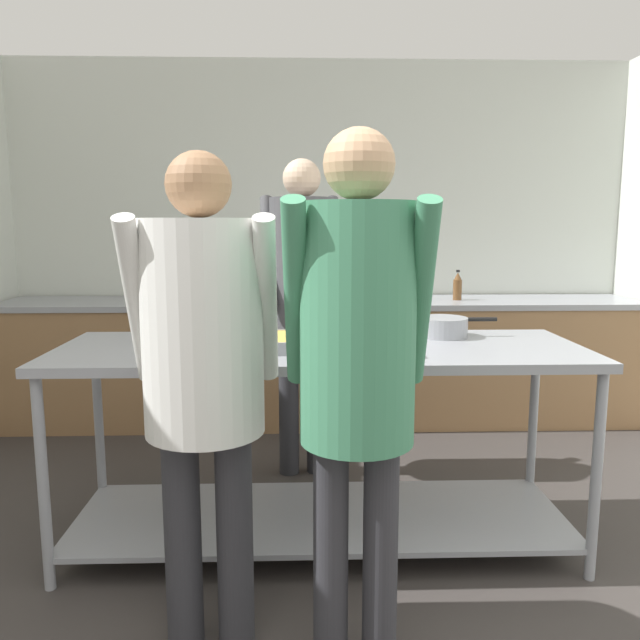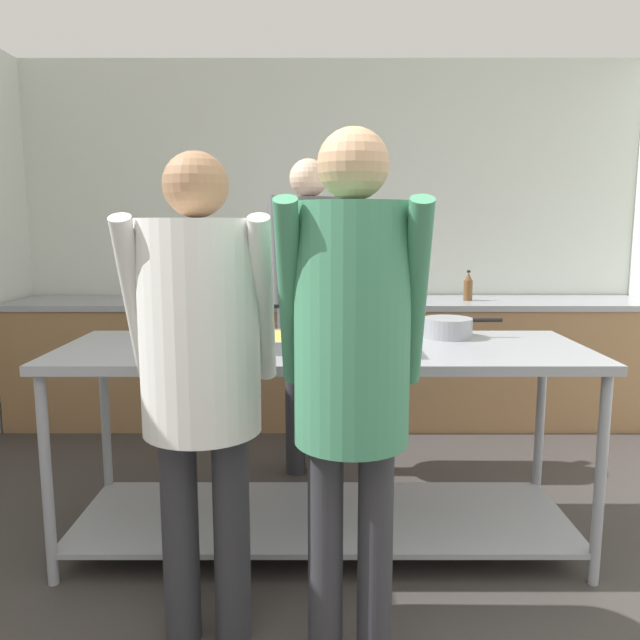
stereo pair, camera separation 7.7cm
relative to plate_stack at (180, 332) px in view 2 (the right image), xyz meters
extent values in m
cube|color=silver|center=(0.73, 1.94, 0.38)|extent=(4.74, 0.06, 2.65)
cube|color=olive|center=(0.73, 1.57, -0.51)|extent=(4.58, 0.62, 0.86)
cube|color=gray|center=(0.73, 1.57, -0.06)|extent=(4.58, 0.65, 0.04)
cube|color=black|center=(-0.11, 1.57, -0.05)|extent=(0.54, 0.44, 0.02)
cube|color=gray|center=(0.66, -0.22, -0.04)|extent=(2.29, 0.79, 0.04)
cube|color=gray|center=(0.66, -0.22, -0.82)|extent=(2.21, 0.71, 0.02)
cylinder|color=gray|center=(-0.44, -0.57, -0.50)|extent=(0.04, 0.04, 0.88)
cylinder|color=gray|center=(1.76, -0.57, -0.50)|extent=(0.04, 0.04, 0.88)
cylinder|color=gray|center=(-0.44, 0.12, -0.50)|extent=(0.04, 0.04, 0.88)
cylinder|color=gray|center=(1.76, 0.12, -0.50)|extent=(0.04, 0.04, 0.88)
cylinder|color=white|center=(0.00, 0.00, -0.02)|extent=(0.22, 0.22, 0.01)
cylinder|color=white|center=(0.00, 0.00, -0.01)|extent=(0.22, 0.22, 0.01)
cylinder|color=white|center=(0.00, 0.00, 0.01)|extent=(0.22, 0.22, 0.01)
cylinder|color=white|center=(0.00, 0.00, 0.02)|extent=(0.22, 0.22, 0.01)
cube|color=gray|center=(0.39, -0.26, -0.02)|extent=(0.48, 0.33, 0.01)
cube|color=gold|center=(0.39, -0.26, 0.01)|extent=(0.46, 0.31, 0.04)
cube|color=gray|center=(0.39, -0.42, 0.00)|extent=(0.48, 0.01, 0.05)
cube|color=gray|center=(0.39, -0.10, 0.00)|extent=(0.48, 0.01, 0.05)
cube|color=gray|center=(0.15, -0.26, 0.00)|extent=(0.01, 0.33, 0.05)
cube|color=gray|center=(0.62, -0.26, 0.00)|extent=(0.01, 0.33, 0.05)
cube|color=gray|center=(0.85, -0.34, -0.02)|extent=(0.37, 0.31, 0.01)
cube|color=#9E6B33|center=(0.85, -0.34, 0.01)|extent=(0.34, 0.29, 0.04)
cube|color=gray|center=(0.85, -0.49, 0.00)|extent=(0.37, 0.01, 0.05)
cube|color=gray|center=(0.85, -0.19, 0.00)|extent=(0.37, 0.01, 0.05)
cube|color=gray|center=(0.67, -0.34, 0.00)|extent=(0.01, 0.31, 0.05)
cube|color=gray|center=(1.02, -0.34, 0.00)|extent=(0.01, 0.31, 0.05)
cylinder|color=gray|center=(1.25, -0.01, 0.02)|extent=(0.23, 0.23, 0.09)
cylinder|color=beige|center=(1.25, -0.01, 0.06)|extent=(0.20, 0.20, 0.01)
cylinder|color=black|center=(1.43, -0.01, 0.06)|extent=(0.14, 0.02, 0.02)
cylinder|color=#2D2D33|center=(0.17, -0.90, -0.56)|extent=(0.13, 0.13, 0.76)
cylinder|color=#2D2D33|center=(0.34, -0.89, -0.56)|extent=(0.13, 0.13, 0.76)
cylinder|color=silver|center=(0.05, -0.90, 0.26)|extent=(0.08, 0.32, 0.57)
cylinder|color=silver|center=(0.46, -0.89, 0.26)|extent=(0.08, 0.32, 0.57)
cylinder|color=silver|center=(0.25, -0.89, 0.17)|extent=(0.39, 0.39, 0.70)
sphere|color=#8C6647|center=(0.25, -0.89, 0.63)|extent=(0.21, 0.21, 0.21)
cylinder|color=#2D2D33|center=(0.66, -1.07, -0.55)|extent=(0.11, 0.11, 0.79)
cylinder|color=#2D2D33|center=(0.82, -1.07, -0.55)|extent=(0.11, 0.11, 0.79)
cylinder|color=#3D7F5B|center=(0.56, -1.06, 0.29)|extent=(0.08, 0.33, 0.59)
cylinder|color=#3D7F5B|center=(0.93, -1.08, 0.29)|extent=(0.08, 0.33, 0.59)
cylinder|color=#3D7F5B|center=(0.74, -1.07, 0.21)|extent=(0.35, 0.35, 0.73)
sphere|color=tan|center=(0.74, -1.07, 0.68)|extent=(0.21, 0.21, 0.21)
cylinder|color=#2D2D33|center=(0.66, 0.60, -0.53)|extent=(0.12, 0.12, 0.83)
cylinder|color=#2D2D33|center=(0.50, 0.58, -0.53)|extent=(0.12, 0.12, 0.83)
cylinder|color=#4C4C51|center=(0.77, 0.61, 0.36)|extent=(0.11, 0.34, 0.62)
cylinder|color=#4C4C51|center=(0.40, 0.57, 0.36)|extent=(0.11, 0.34, 0.62)
cylinder|color=#4C4C51|center=(0.58, 0.59, 0.27)|extent=(0.36, 0.36, 0.76)
sphere|color=beige|center=(0.58, 0.59, 0.75)|extent=(0.21, 0.21, 0.21)
cylinder|color=brown|center=(1.71, 1.55, 0.03)|extent=(0.06, 0.06, 0.15)
cone|color=brown|center=(1.71, 1.55, 0.13)|extent=(0.06, 0.06, 0.06)
cylinder|color=black|center=(1.71, 1.55, 0.17)|extent=(0.03, 0.03, 0.02)
camera|label=1|loc=(0.57, -2.90, 0.51)|focal=35.00mm
camera|label=2|loc=(0.65, -2.91, 0.51)|focal=35.00mm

